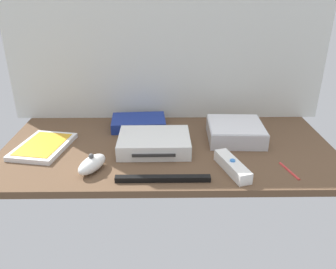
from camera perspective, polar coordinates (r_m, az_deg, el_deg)
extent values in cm
cube|color=brown|center=(103.08, 0.00, -2.53)|extent=(100.00, 48.00, 2.00)
cube|color=silver|center=(117.26, -0.16, 17.71)|extent=(110.00, 1.20, 64.00)
cube|color=white|center=(100.20, -2.35, -1.35)|extent=(21.13, 16.17, 4.40)
cube|color=#2D2D2D|center=(92.88, -2.43, -3.55)|extent=(12.00, 0.70, 0.80)
cube|color=silver|center=(108.53, 11.31, 0.45)|extent=(17.63, 17.63, 5.00)
cube|color=silver|center=(107.50, 11.43, 1.74)|extent=(16.92, 16.92, 0.30)
cube|color=white|center=(107.78, -20.35, -1.91)|extent=(16.82, 21.15, 1.40)
cube|color=gold|center=(107.46, -20.41, -1.53)|extent=(13.93, 18.09, 0.16)
cube|color=navy|center=(115.88, -4.99, 2.01)|extent=(18.79, 13.21, 3.40)
cube|color=#19D833|center=(110.17, -4.98, 0.78)|extent=(8.01, 0.95, 0.60)
cube|color=white|center=(90.63, 10.80, -5.27)|extent=(7.83, 15.20, 3.00)
cylinder|color=#387FDB|center=(89.81, 10.88, -4.33)|extent=(1.40, 1.40, 0.40)
ellipsoid|color=white|center=(91.14, -12.73, -4.92)|extent=(8.45, 10.91, 4.00)
sphere|color=#4C4C4C|center=(90.01, -12.87, -3.58)|extent=(1.40, 1.40, 1.40)
cube|color=black|center=(85.26, -0.88, -7.47)|extent=(24.01, 1.90, 1.40)
cylinder|color=red|center=(95.08, 19.86, -5.70)|extent=(2.81, 8.91, 0.70)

